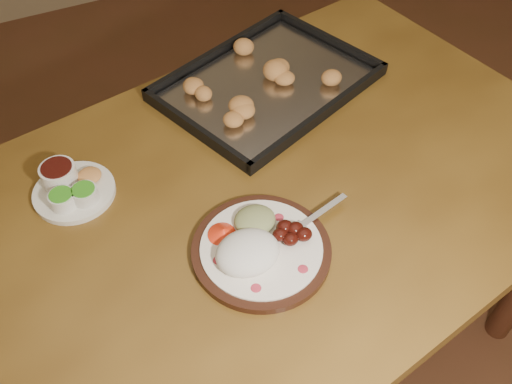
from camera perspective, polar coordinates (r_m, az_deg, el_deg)
ground at (r=1.94m, az=3.07°, el=-8.49°), size 4.00×4.00×0.00m
dining_table at (r=1.23m, az=-0.85°, el=-3.48°), size 1.64×1.17×0.75m
dinner_plate at (r=1.06m, az=0.17°, el=-5.49°), size 0.34×0.26×0.06m
condiment_saucer at (r=1.21m, az=-18.06°, el=0.48°), size 0.17×0.17×0.06m
baking_tray at (r=1.40m, az=1.12°, el=10.94°), size 0.58×0.51×0.05m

